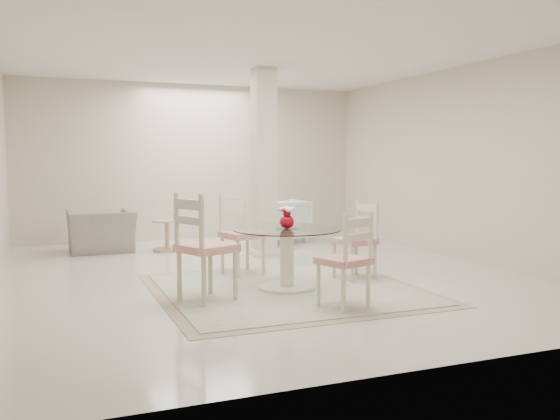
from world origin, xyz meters
name	(u,v)px	position (x,y,z in m)	size (l,w,h in m)	color
ground	(262,274)	(0.00, 0.00, 0.00)	(7.00, 7.00, 0.00)	beige
room_shell	(262,122)	(0.00, 0.00, 1.86)	(6.02, 7.02, 2.71)	beige
column	(264,163)	(0.50, 1.30, 1.35)	(0.30, 0.30, 2.70)	beige
area_rug	(287,289)	(-0.05, -0.92, 0.01)	(2.78, 2.78, 0.02)	tan
dining_table	(287,259)	(-0.05, -0.92, 0.34)	(1.15, 1.15, 0.66)	beige
red_vase	(287,217)	(-0.05, -0.92, 0.79)	(0.18, 0.17, 0.24)	#A70516
dining_chair_east	(359,234)	(0.95, -0.71, 0.54)	(0.48, 0.48, 1.02)	beige
dining_chair_north	(240,227)	(-0.26, 0.08, 0.58)	(0.53, 0.53, 1.10)	beige
dining_chair_west	(201,239)	(-1.05, -1.15, 0.63)	(0.63, 0.63, 1.20)	beige
dining_chair_south	(349,253)	(0.17, -1.91, 0.53)	(0.51, 0.51, 1.01)	beige
recliner_taupe	(102,231)	(-1.67, 2.54, 0.32)	(0.97, 0.85, 0.63)	gray
armchair_white	(282,221)	(1.27, 2.55, 0.36)	(0.77, 0.79, 0.72)	white
side_table	(167,237)	(-0.73, 2.27, 0.22)	(0.46, 0.46, 0.47)	tan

